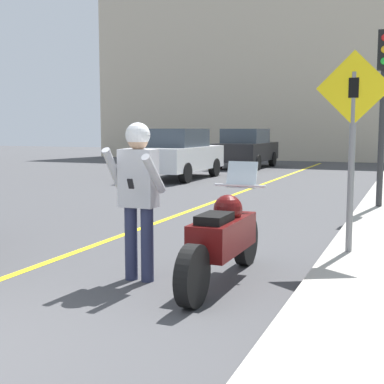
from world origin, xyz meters
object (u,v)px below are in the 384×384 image
at_px(crossing_sign, 352,132).
at_px(parked_car_white, 177,153).
at_px(motorcycle, 223,238).
at_px(person_biker, 138,185).
at_px(parked_car_black, 246,148).
at_px(traffic_light, 384,84).

xyz_separation_m(crossing_sign, parked_car_white, (-6.61, 9.51, -0.77)).
distance_m(motorcycle, person_biker, 1.09).
xyz_separation_m(parked_car_white, parked_car_black, (0.62, 5.90, 0.00)).
bearing_deg(person_biker, parked_car_white, 112.07).
xyz_separation_m(person_biker, parked_car_white, (-4.57, 11.26, -0.21)).
height_order(motorcycle, parked_car_black, parked_car_black).
bearing_deg(parked_car_black, motorcycle, -74.04).
bearing_deg(parked_car_white, person_biker, -67.93).
bearing_deg(parked_car_white, motorcycle, -63.61).
bearing_deg(crossing_sign, person_biker, -139.39).
height_order(motorcycle, person_biker, person_biker).
bearing_deg(crossing_sign, parked_car_black, 111.22).
height_order(person_biker, traffic_light, traffic_light).
xyz_separation_m(motorcycle, traffic_light, (1.26, 5.83, 2.03)).
height_order(motorcycle, traffic_light, traffic_light).
relative_size(person_biker, parked_car_black, 0.41).
bearing_deg(traffic_light, motorcycle, -102.20).
xyz_separation_m(traffic_light, parked_car_black, (-6.09, 11.06, -1.67)).
bearing_deg(crossing_sign, parked_car_white, 124.80).
distance_m(person_biker, crossing_sign, 2.75).
height_order(person_biker, parked_car_white, person_biker).
relative_size(parked_car_white, parked_car_black, 1.00).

